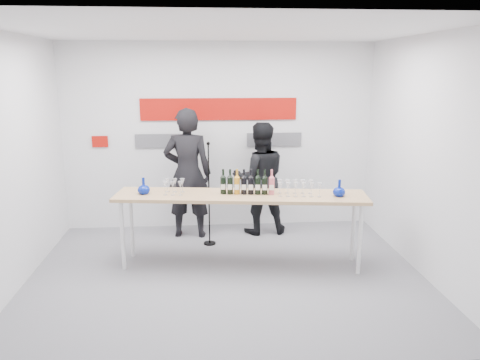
% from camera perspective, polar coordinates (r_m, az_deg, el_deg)
% --- Properties ---
extents(ground, '(5.00, 5.00, 0.00)m').
position_cam_1_polar(ground, '(6.13, -1.67, -11.44)').
color(ground, slate).
rests_on(ground, ground).
extents(back_wall, '(5.00, 0.04, 3.00)m').
position_cam_1_polar(back_wall, '(7.64, -2.55, 5.28)').
color(back_wall, silver).
rests_on(back_wall, ground).
extents(signage, '(3.38, 0.02, 0.79)m').
position_cam_1_polar(signage, '(7.57, -2.99, 7.54)').
color(signage, '#A70E07').
rests_on(signage, back_wall).
extents(tasting_table, '(3.33, 1.06, 0.98)m').
position_cam_1_polar(tasting_table, '(6.12, 0.08, -2.42)').
color(tasting_table, tan).
rests_on(tasting_table, ground).
extents(wine_bottles, '(0.71, 0.16, 0.33)m').
position_cam_1_polar(wine_bottles, '(6.07, 0.91, -0.21)').
color(wine_bottles, black).
rests_on(wine_bottles, tasting_table).
extents(decanter_left, '(0.16, 0.16, 0.21)m').
position_cam_1_polar(decanter_left, '(6.22, -11.67, -0.70)').
color(decanter_left, navy).
rests_on(decanter_left, tasting_table).
extents(decanter_right, '(0.16, 0.16, 0.21)m').
position_cam_1_polar(decanter_right, '(6.12, 12.01, -0.95)').
color(decanter_right, navy).
rests_on(decanter_right, tasting_table).
extents(glasses_left, '(0.28, 0.25, 0.18)m').
position_cam_1_polar(glasses_left, '(6.17, -8.06, -0.81)').
color(glasses_left, silver).
rests_on(glasses_left, tasting_table).
extents(glasses_right, '(0.56, 0.29, 0.18)m').
position_cam_1_polar(glasses_right, '(6.08, 7.03, -1.00)').
color(glasses_right, silver).
rests_on(glasses_right, tasting_table).
extents(presenter_left, '(0.78, 0.55, 2.02)m').
position_cam_1_polar(presenter_left, '(7.24, -6.40, 0.79)').
color(presenter_left, black).
rests_on(presenter_left, ground).
extents(presenter_right, '(0.90, 0.72, 1.78)m').
position_cam_1_polar(presenter_right, '(7.39, 2.41, 0.19)').
color(presenter_right, black).
rests_on(presenter_right, ground).
extents(mic_stand, '(0.18, 0.18, 1.56)m').
position_cam_1_polar(mic_stand, '(6.98, -3.77, -4.13)').
color(mic_stand, black).
rests_on(mic_stand, ground).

